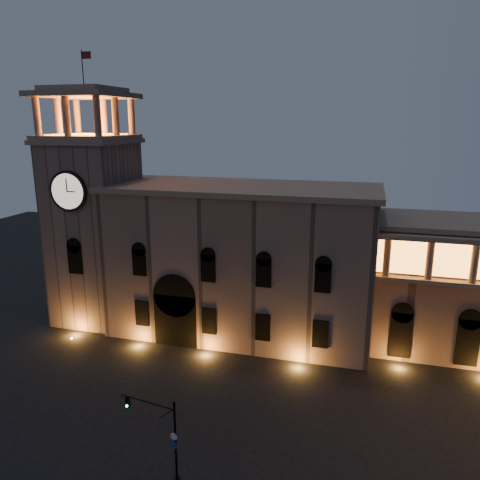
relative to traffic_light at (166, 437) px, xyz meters
The scene contains 4 objects.
ground 4.48m from the traffic_light, 77.71° to the left, with size 160.00×160.00×0.00m, color black.
government_building 25.47m from the traffic_light, 93.32° to the left, with size 30.80×12.80×17.60m.
clock_tower 32.39m from the traffic_light, 129.75° to the left, with size 9.80×9.80×32.40m.
traffic_light is the anchor object (origin of this frame).
Camera 1 is at (11.78, -28.51, 24.56)m, focal length 35.00 mm.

